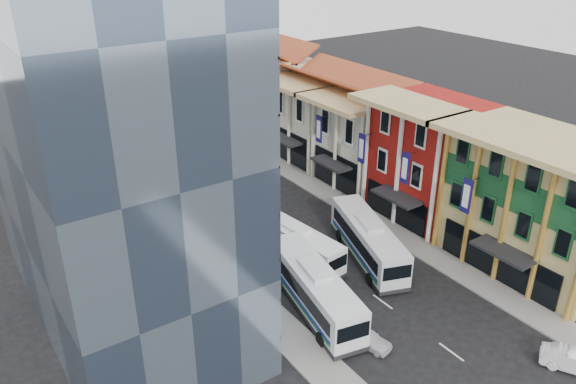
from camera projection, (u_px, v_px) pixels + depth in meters
ground at (463, 360)px, 38.62m from camera, size 200.00×200.00×0.00m
sidewalk_right at (351, 207)px, 59.29m from camera, size 3.00×90.00×0.15m
sidewalk_left at (206, 255)px, 50.66m from camera, size 3.00×90.00×0.15m
shophouse_tan at (536, 204)px, 46.86m from camera, size 8.00×14.00×12.00m
shophouse_red at (429, 159)px, 55.79m from camera, size 8.00×10.00×12.00m
shophouse_cream_near at (365, 141)px, 63.30m from camera, size 8.00×9.00×10.00m
shophouse_cream_mid at (317, 120)px, 70.00m from camera, size 8.00×9.00×10.00m
shophouse_cream_far at (271, 96)px, 77.61m from camera, size 8.00×12.00×11.00m
office_tower at (99, 124)px, 37.64m from camera, size 12.00×26.00×30.00m
office_block_far at (51, 136)px, 58.74m from camera, size 10.00×18.00×14.00m
bus_left_near at (314, 288)px, 42.91m from camera, size 5.15×12.51×3.91m
bus_left_far at (296, 242)px, 49.65m from camera, size 3.67×10.65×3.35m
bus_right at (368, 239)px, 49.57m from camera, size 6.59×12.24×3.84m
sedan_left at (368, 338)px, 39.77m from camera, size 2.39×3.85×1.22m
sedan_right at (576, 361)px, 37.49m from camera, size 3.58×4.61×1.46m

